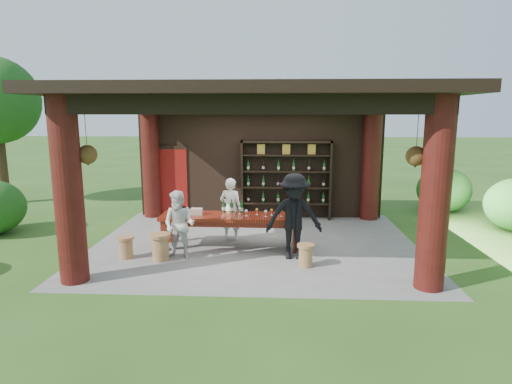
{
  "coord_description": "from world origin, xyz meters",
  "views": [
    {
      "loc": [
        0.49,
        -9.57,
        3.01
      ],
      "look_at": [
        0.0,
        0.4,
        1.15
      ],
      "focal_mm": 30.0,
      "sensor_mm": 36.0,
      "label": 1
    }
  ],
  "objects_px": {
    "guest_man": "(294,216)",
    "napkin_basket": "(197,212)",
    "stool_near_left": "(160,246)",
    "stool_near_right": "(306,255)",
    "wine_shelf": "(286,180)",
    "stool_far_left": "(126,247)",
    "guest_woman": "(179,225)",
    "tasting_table": "(231,220)",
    "host": "(231,209)"
  },
  "relations": [
    {
      "from": "tasting_table",
      "to": "guest_man",
      "type": "xyz_separation_m",
      "value": [
        1.38,
        -0.66,
        0.27
      ]
    },
    {
      "from": "stool_near_right",
      "to": "stool_far_left",
      "type": "height_order",
      "value": "stool_far_left"
    },
    {
      "from": "tasting_table",
      "to": "guest_woman",
      "type": "bearing_deg",
      "value": -141.53
    },
    {
      "from": "stool_near_right",
      "to": "stool_far_left",
      "type": "xyz_separation_m",
      "value": [
        -3.73,
        0.31,
        0.01
      ]
    },
    {
      "from": "tasting_table",
      "to": "stool_far_left",
      "type": "height_order",
      "value": "tasting_table"
    },
    {
      "from": "guest_man",
      "to": "tasting_table",
      "type": "bearing_deg",
      "value": 150.35
    },
    {
      "from": "stool_far_left",
      "to": "guest_woman",
      "type": "distance_m",
      "value": 1.23
    },
    {
      "from": "napkin_basket",
      "to": "wine_shelf",
      "type": "bearing_deg",
      "value": 53.19
    },
    {
      "from": "tasting_table",
      "to": "guest_man",
      "type": "bearing_deg",
      "value": -25.37
    },
    {
      "from": "stool_far_left",
      "to": "guest_woman",
      "type": "relative_size",
      "value": 0.33
    },
    {
      "from": "wine_shelf",
      "to": "tasting_table",
      "type": "distance_m",
      "value": 3.07
    },
    {
      "from": "wine_shelf",
      "to": "guest_man",
      "type": "bearing_deg",
      "value": -88.26
    },
    {
      "from": "wine_shelf",
      "to": "tasting_table",
      "type": "xyz_separation_m",
      "value": [
        -1.28,
        -2.75,
        -0.49
      ]
    },
    {
      "from": "stool_near_left",
      "to": "guest_woman",
      "type": "height_order",
      "value": "guest_woman"
    },
    {
      "from": "wine_shelf",
      "to": "guest_man",
      "type": "relative_size",
      "value": 1.42
    },
    {
      "from": "host",
      "to": "stool_far_left",
      "type": "bearing_deg",
      "value": 51.41
    },
    {
      "from": "stool_far_left",
      "to": "napkin_basket",
      "type": "xyz_separation_m",
      "value": [
        1.35,
        0.85,
        0.57
      ]
    },
    {
      "from": "wine_shelf",
      "to": "guest_man",
      "type": "height_order",
      "value": "wine_shelf"
    },
    {
      "from": "host",
      "to": "napkin_basket",
      "type": "xyz_separation_m",
      "value": [
        -0.71,
        -0.61,
        0.07
      ]
    },
    {
      "from": "guest_man",
      "to": "wine_shelf",
      "type": "bearing_deg",
      "value": 87.47
    },
    {
      "from": "wine_shelf",
      "to": "stool_near_right",
      "type": "xyz_separation_m",
      "value": [
        0.33,
        -3.9,
        -0.88
      ]
    },
    {
      "from": "stool_near_right",
      "to": "tasting_table",
      "type": "bearing_deg",
      "value": 144.38
    },
    {
      "from": "stool_near_right",
      "to": "guest_man",
      "type": "bearing_deg",
      "value": 114.23
    },
    {
      "from": "guest_woman",
      "to": "guest_man",
      "type": "height_order",
      "value": "guest_man"
    },
    {
      "from": "stool_far_left",
      "to": "guest_man",
      "type": "bearing_deg",
      "value": 3.03
    },
    {
      "from": "tasting_table",
      "to": "napkin_basket",
      "type": "height_order",
      "value": "napkin_basket"
    },
    {
      "from": "stool_far_left",
      "to": "guest_woman",
      "type": "height_order",
      "value": "guest_woman"
    },
    {
      "from": "wine_shelf",
      "to": "stool_near_left",
      "type": "xyz_separation_m",
      "value": [
        -2.64,
        -3.69,
        -0.82
      ]
    },
    {
      "from": "wine_shelf",
      "to": "host",
      "type": "xyz_separation_m",
      "value": [
        -1.35,
        -2.13,
        -0.37
      ]
    },
    {
      "from": "tasting_table",
      "to": "guest_man",
      "type": "height_order",
      "value": "guest_man"
    },
    {
      "from": "stool_far_left",
      "to": "guest_man",
      "type": "distance_m",
      "value": 3.57
    },
    {
      "from": "wine_shelf",
      "to": "stool_far_left",
      "type": "bearing_deg",
      "value": -133.44
    },
    {
      "from": "wine_shelf",
      "to": "napkin_basket",
      "type": "xyz_separation_m",
      "value": [
        -2.05,
        -2.74,
        -0.3
      ]
    },
    {
      "from": "host",
      "to": "napkin_basket",
      "type": "bearing_deg",
      "value": 56.94
    },
    {
      "from": "tasting_table",
      "to": "stool_near_left",
      "type": "distance_m",
      "value": 1.69
    },
    {
      "from": "stool_far_left",
      "to": "guest_man",
      "type": "relative_size",
      "value": 0.26
    },
    {
      "from": "stool_near_right",
      "to": "guest_woman",
      "type": "relative_size",
      "value": 0.32
    },
    {
      "from": "wine_shelf",
      "to": "stool_far_left",
      "type": "height_order",
      "value": "wine_shelf"
    },
    {
      "from": "stool_near_left",
      "to": "stool_near_right",
      "type": "distance_m",
      "value": 2.97
    },
    {
      "from": "stool_far_left",
      "to": "stool_near_left",
      "type": "bearing_deg",
      "value": -7.64
    },
    {
      "from": "stool_near_right",
      "to": "host",
      "type": "bearing_deg",
      "value": 133.34
    },
    {
      "from": "wine_shelf",
      "to": "stool_near_right",
      "type": "bearing_deg",
      "value": -85.22
    },
    {
      "from": "tasting_table",
      "to": "stool_near_left",
      "type": "xyz_separation_m",
      "value": [
        -1.36,
        -0.94,
        -0.33
      ]
    },
    {
      "from": "guest_woman",
      "to": "host",
      "type": "bearing_deg",
      "value": 70.77
    },
    {
      "from": "stool_near_left",
      "to": "stool_near_right",
      "type": "xyz_separation_m",
      "value": [
        2.96,
        -0.21,
        -0.06
      ]
    },
    {
      "from": "guest_man",
      "to": "stool_near_left",
      "type": "bearing_deg",
      "value": -178.27
    },
    {
      "from": "host",
      "to": "napkin_basket",
      "type": "relative_size",
      "value": 5.76
    },
    {
      "from": "stool_near_right",
      "to": "host",
      "type": "xyz_separation_m",
      "value": [
        -1.67,
        1.77,
        0.51
      ]
    },
    {
      "from": "tasting_table",
      "to": "guest_woman",
      "type": "xyz_separation_m",
      "value": [
        -0.99,
        -0.78,
        0.09
      ]
    },
    {
      "from": "guest_man",
      "to": "napkin_basket",
      "type": "distance_m",
      "value": 2.26
    }
  ]
}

